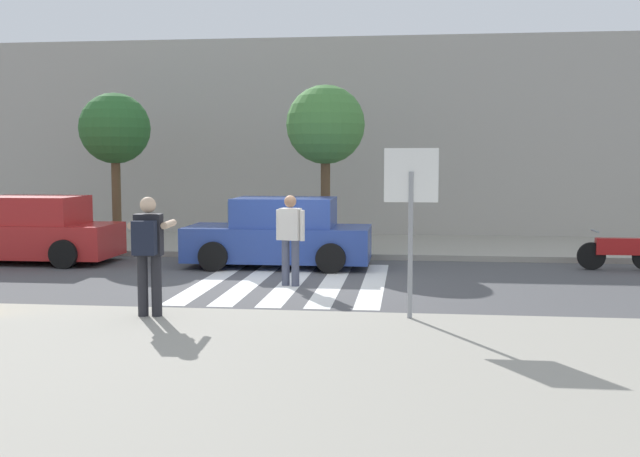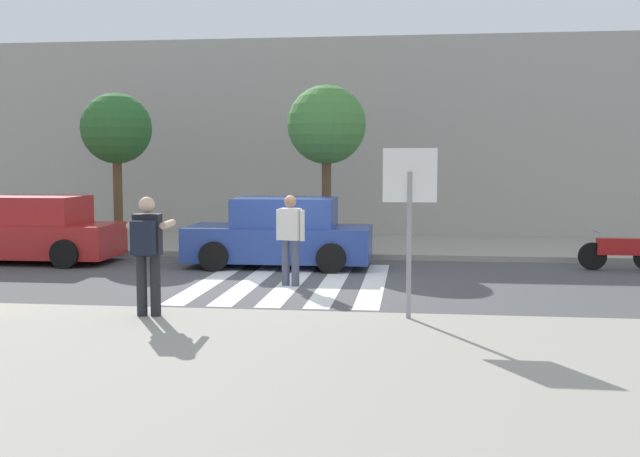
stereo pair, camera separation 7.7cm
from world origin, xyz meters
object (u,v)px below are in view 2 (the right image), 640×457
object	(u,v)px
parked_car_blue	(281,234)
motorcycle	(620,252)
stop_sign	(410,195)
parked_car_red	(31,231)
photographer_with_backpack	(147,245)
street_tree_center	(327,126)
pedestrian_crossing	(290,235)
street_tree_west	(116,130)

from	to	relation	value
parked_car_blue	motorcycle	xyz separation A→B (m)	(7.39, 0.30, -0.31)
stop_sign	parked_car_red	world-z (taller)	stop_sign
parked_car_blue	photographer_with_backpack	bearing A→B (deg)	-97.89
parked_car_blue	parked_car_red	bearing A→B (deg)	-180.00
street_tree_center	pedestrian_crossing	bearing A→B (deg)	-91.48
stop_sign	street_tree_west	size ratio (longest dim) A/B	0.60
pedestrian_crossing	street_tree_center	size ratio (longest dim) A/B	0.42
parked_car_blue	street_tree_west	size ratio (longest dim) A/B	1.02
pedestrian_crossing	parked_car_blue	size ratio (longest dim) A/B	0.42
stop_sign	street_tree_center	distance (m)	8.56
street_tree_center	parked_car_red	bearing A→B (deg)	-160.49
photographer_with_backpack	parked_car_red	distance (m)	7.99
stop_sign	street_tree_west	xyz separation A→B (m)	(-7.77, 8.55, 1.28)
motorcycle	parked_car_blue	bearing A→B (deg)	-177.68
pedestrian_crossing	motorcycle	xyz separation A→B (m)	(6.76, 2.83, -0.56)
pedestrian_crossing	street_tree_west	bearing A→B (deg)	136.43
parked_car_red	motorcycle	bearing A→B (deg)	1.29
parked_car_blue	street_tree_west	world-z (taller)	street_tree_west
photographer_with_backpack	street_tree_west	distance (m)	9.97
parked_car_red	photographer_with_backpack	bearing A→B (deg)	-50.57
street_tree_west	street_tree_center	xyz separation A→B (m)	(5.65, -0.36, 0.06)
motorcycle	stop_sign	bearing A→B (deg)	-126.43
photographer_with_backpack	street_tree_center	xyz separation A→B (m)	(1.61, 8.53, 2.07)
parked_car_red	motorcycle	world-z (taller)	parked_car_red
stop_sign	photographer_with_backpack	distance (m)	3.81
street_tree_west	parked_car_red	bearing A→B (deg)	-110.58
stop_sign	pedestrian_crossing	bearing A→B (deg)	124.28
pedestrian_crossing	motorcycle	distance (m)	7.35
parked_car_red	parked_car_blue	size ratio (longest dim) A/B	1.00
stop_sign	street_tree_center	world-z (taller)	street_tree_center
parked_car_red	motorcycle	distance (m)	13.32
pedestrian_crossing	stop_sign	bearing A→B (deg)	-55.72
stop_sign	pedestrian_crossing	distance (m)	4.09
stop_sign	street_tree_center	xyz separation A→B (m)	(-2.12, 8.19, 1.34)
pedestrian_crossing	street_tree_center	distance (m)	5.39
photographer_with_backpack	motorcycle	world-z (taller)	photographer_with_backpack
photographer_with_backpack	motorcycle	size ratio (longest dim) A/B	0.98
parked_car_blue	motorcycle	size ratio (longest dim) A/B	2.33
stop_sign	parked_car_blue	world-z (taller)	stop_sign
pedestrian_crossing	motorcycle	world-z (taller)	pedestrian_crossing
parked_car_red	parked_car_blue	xyz separation A→B (m)	(5.92, 0.00, 0.00)
pedestrian_crossing	photographer_with_backpack	bearing A→B (deg)	-112.24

